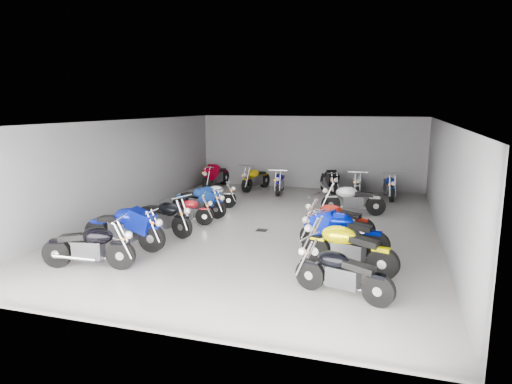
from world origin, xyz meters
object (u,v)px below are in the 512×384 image
Objects in this scene: motorcycle_left_e at (199,201)px; motorcycle_left_f at (211,196)px; motorcycle_right_d at (337,220)px; motorcycle_back_b at (256,178)px; motorcycle_right_c at (342,233)px; motorcycle_back_a at (216,176)px; motorcycle_right_b at (347,248)px; motorcycle_right_a at (342,273)px; motorcycle_left_b at (125,228)px; motorcycle_back_f at (389,187)px; motorcycle_right_f at (352,200)px; motorcycle_left_a at (89,246)px; drain_grate at (262,230)px; motorcycle_back_c at (280,182)px; motorcycle_back_d at (329,182)px; motorcycle_back_e at (357,184)px; motorcycle_left_d at (185,211)px; motorcycle_left_c at (163,217)px.

motorcycle_left_e reaches higher than motorcycle_left_f.
motorcycle_left_e reaches higher than motorcycle_right_d.
motorcycle_back_b is (-4.36, 6.29, 0.01)m from motorcycle_right_d.
motorcycle_right_c is 0.99× the size of motorcycle_back_a.
motorcycle_right_b is 2.72m from motorcycle_right_d.
motorcycle_right_a is at bearing -160.92° from motorcycle_right_b.
motorcycle_left_f is (0.26, 5.07, -0.11)m from motorcycle_left_b.
motorcycle_right_b is at bearing 132.98° from motorcycle_back_a.
motorcycle_left_f is 7.14m from motorcycle_back_f.
motorcycle_right_f is (5.24, 5.59, -0.04)m from motorcycle_left_b.
motorcycle_left_a is 6.01m from motorcycle_right_c.
motorcycle_left_f is 4.17m from motorcycle_back_a.
motorcycle_right_c reaches higher than drain_grate.
motorcycle_right_f reaches higher than drain_grate.
drain_grate is at bearing 91.98° from motorcycle_back_c.
motorcycle_right_c is 4.38m from motorcycle_right_f.
motorcycle_back_f is at bearing -28.76° from motorcycle_right_f.
motorcycle_back_b is at bearing 44.09° from motorcycle_right_f.
motorcycle_right_f is 5.64m from motorcycle_back_b.
motorcycle_back_f is at bearing 3.72° from motorcycle_right_c.
motorcycle_back_f is at bearing 13.44° from motorcycle_right_a.
motorcycle_right_d is 0.99× the size of motorcycle_back_d.
motorcycle_right_a is at bearing 76.59° from motorcycle_back_f.
motorcycle_back_e is at bearing 20.55° from motorcycle_right_a.
motorcycle_left_f is at bearing 87.15° from motorcycle_right_f.
motorcycle_back_d is at bearing 131.83° from motorcycle_left_d.
drain_grate is at bearing 135.01° from motorcycle_left_b.
motorcycle_right_c reaches higher than motorcycle_left_c.
motorcycle_left_d is at bearing 105.13° from motorcycle_right_d.
motorcycle_left_c is 1.03× the size of motorcycle_right_d.
motorcycle_left_d is at bearing 109.48° from motorcycle_back_a.
motorcycle_back_a is at bearing 58.88° from motorcycle_right_d.
motorcycle_right_c is at bearing 173.34° from motorcycle_right_f.
motorcycle_back_c is (3.07, -0.40, -0.08)m from motorcycle_back_a.
motorcycle_right_b is at bearing -44.23° from drain_grate.
motorcycle_back_e is at bearing -164.99° from motorcycle_back_b.
motorcycle_back_d reaches higher than motorcycle_back_f.
motorcycle_left_c is 1.01× the size of motorcycle_left_e.
motorcycle_right_b is at bearing 87.47° from motorcycle_back_e.
motorcycle_back_b reaches higher than motorcycle_back_f.
motorcycle_back_a is at bearing -153.84° from motorcycle_left_c.
motorcycle_back_a is 3.10m from motorcycle_back_c.
motorcycle_back_a is (-6.79, 8.96, 0.00)m from motorcycle_right_b.
motorcycle_right_b is 0.97× the size of motorcycle_back_a.
motorcycle_back_f is at bearing 150.13° from motorcycle_back_d.
motorcycle_right_f reaches higher than motorcycle_back_f.
motorcycle_back_b is (0.38, 5.14, 0.00)m from motorcycle_left_e.
motorcycle_back_d is (3.60, 5.15, 0.03)m from motorcycle_left_e.
motorcycle_back_e is (5.11, 9.03, -0.09)m from motorcycle_left_b.
motorcycle_left_c is at bearing 97.78° from motorcycle_right_c.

